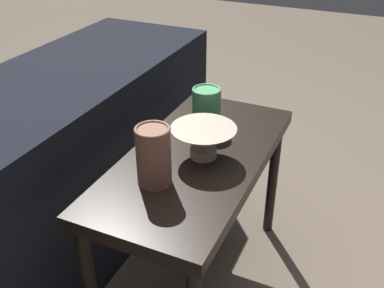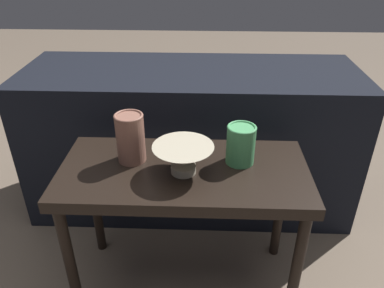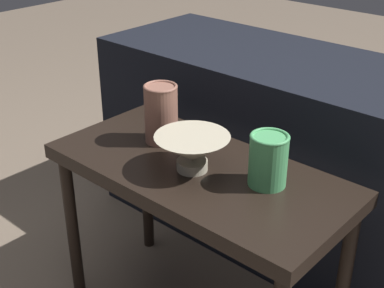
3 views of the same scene
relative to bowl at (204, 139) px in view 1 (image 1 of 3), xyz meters
The scene contains 6 objects.
ground_plane 0.57m from the bowl, 99.08° to the left, with size 8.00×8.00×0.00m, color #6B5B4C.
table 0.12m from the bowl, 99.08° to the left, with size 0.79×0.38×0.52m.
couch_backdrop 0.59m from the bowl, 90.37° to the left, with size 1.43×0.50×0.66m.
bowl is the anchor object (origin of this frame).
vase_textured_left 0.19m from the bowl, 159.37° to the left, with size 0.09×0.09×0.16m.
vase_colorful_right 0.19m from the bowl, 20.72° to the left, with size 0.09×0.09×0.13m.
Camera 1 is at (-1.02, -0.45, 1.21)m, focal length 42.00 mm.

